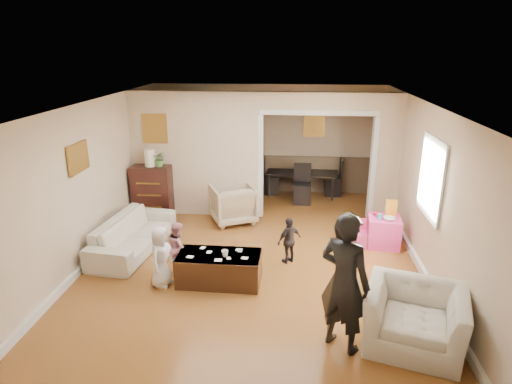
# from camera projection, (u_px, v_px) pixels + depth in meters

# --- Properties ---
(floor) EXTENTS (7.00, 7.00, 0.00)m
(floor) POSITION_uv_depth(u_px,v_px,m) (255.00, 252.00, 7.75)
(floor) COLOR #9C6228
(floor) RESTS_ON ground
(partition_left) EXTENTS (2.75, 0.18, 2.60)m
(partition_left) POSITION_uv_depth(u_px,v_px,m) (197.00, 155.00, 9.15)
(partition_left) COLOR #BFA78C
(partition_left) RESTS_ON ground
(partition_right) EXTENTS (0.55, 0.18, 2.60)m
(partition_right) POSITION_uv_depth(u_px,v_px,m) (385.00, 158.00, 8.84)
(partition_right) COLOR #BFA78C
(partition_right) RESTS_ON ground
(partition_header) EXTENTS (2.22, 0.18, 0.35)m
(partition_header) POSITION_uv_depth(u_px,v_px,m) (319.00, 101.00, 8.59)
(partition_header) COLOR #BFA78C
(partition_header) RESTS_ON partition_right
(window_pane) EXTENTS (0.03, 0.95, 1.10)m
(window_pane) POSITION_uv_depth(u_px,v_px,m) (432.00, 178.00, 6.66)
(window_pane) COLOR white
(window_pane) RESTS_ON ground
(framed_art_partition) EXTENTS (0.45, 0.03, 0.55)m
(framed_art_partition) POSITION_uv_depth(u_px,v_px,m) (155.00, 129.00, 8.95)
(framed_art_partition) COLOR brown
(framed_art_partition) RESTS_ON partition_left
(framed_art_sofa_wall) EXTENTS (0.03, 0.55, 0.40)m
(framed_art_sofa_wall) POSITION_uv_depth(u_px,v_px,m) (78.00, 158.00, 6.84)
(framed_art_sofa_wall) COLOR brown
(framed_art_alcove) EXTENTS (0.45, 0.03, 0.55)m
(framed_art_alcove) POSITION_uv_depth(u_px,v_px,m) (314.00, 124.00, 10.37)
(framed_art_alcove) COLOR brown
(sofa) EXTENTS (1.03, 2.12, 0.60)m
(sofa) POSITION_uv_depth(u_px,v_px,m) (133.00, 234.00, 7.75)
(sofa) COLOR beige
(sofa) RESTS_ON ground
(armchair_back) EXTENTS (1.10, 1.11, 0.77)m
(armchair_back) POSITION_uv_depth(u_px,v_px,m) (233.00, 204.00, 8.98)
(armchair_back) COLOR tan
(armchair_back) RESTS_ON ground
(armchair_front) EXTENTS (1.37, 1.27, 0.74)m
(armchair_front) POSITION_uv_depth(u_px,v_px,m) (414.00, 318.00, 5.25)
(armchair_front) COLOR beige
(armchair_front) RESTS_ON ground
(dresser) EXTENTS (0.80, 0.45, 1.10)m
(dresser) POSITION_uv_depth(u_px,v_px,m) (153.00, 192.00, 9.21)
(dresser) COLOR black
(dresser) RESTS_ON ground
(table_lamp) EXTENTS (0.22, 0.22, 0.36)m
(table_lamp) POSITION_uv_depth(u_px,v_px,m) (150.00, 158.00, 8.97)
(table_lamp) COLOR #FFF3CF
(table_lamp) RESTS_ON dresser
(potted_plant) EXTENTS (0.29, 0.25, 0.32)m
(potted_plant) POSITION_uv_depth(u_px,v_px,m) (160.00, 159.00, 8.96)
(potted_plant) COLOR #467232
(potted_plant) RESTS_ON dresser
(coffee_table) EXTENTS (1.26, 0.65, 0.47)m
(coffee_table) POSITION_uv_depth(u_px,v_px,m) (219.00, 268.00, 6.70)
(coffee_table) COLOR #391F12
(coffee_table) RESTS_ON ground
(coffee_cup) EXTENTS (0.11, 0.11, 0.10)m
(coffee_cup) POSITION_uv_depth(u_px,v_px,m) (225.00, 253.00, 6.55)
(coffee_cup) COLOR silver
(coffee_cup) RESTS_ON coffee_table
(play_table) EXTENTS (0.61, 0.61, 0.54)m
(play_table) POSITION_uv_depth(u_px,v_px,m) (383.00, 231.00, 7.94)
(play_table) COLOR #F540A0
(play_table) RESTS_ON ground
(cereal_box) EXTENTS (0.21, 0.09, 0.30)m
(cereal_box) POSITION_uv_depth(u_px,v_px,m) (391.00, 208.00, 7.89)
(cereal_box) COLOR yellow
(cereal_box) RESTS_ON play_table
(cyan_cup) EXTENTS (0.08, 0.08, 0.08)m
(cyan_cup) POSITION_uv_depth(u_px,v_px,m) (380.00, 216.00, 7.80)
(cyan_cup) COLOR #27C5B6
(cyan_cup) RESTS_ON play_table
(toy_block) EXTENTS (0.09, 0.08, 0.05)m
(toy_block) POSITION_uv_depth(u_px,v_px,m) (377.00, 214.00, 7.97)
(toy_block) COLOR red
(toy_block) RESTS_ON play_table
(play_bowl) EXTENTS (0.23, 0.23, 0.05)m
(play_bowl) POSITION_uv_depth(u_px,v_px,m) (389.00, 219.00, 7.72)
(play_bowl) COLOR silver
(play_bowl) RESTS_ON play_table
(dining_table) EXTENTS (1.75, 1.09, 0.59)m
(dining_table) POSITION_uv_depth(u_px,v_px,m) (302.00, 182.00, 10.69)
(dining_table) COLOR black
(dining_table) RESTS_ON ground
(adult_person) EXTENTS (0.76, 0.71, 1.74)m
(adult_person) POSITION_uv_depth(u_px,v_px,m) (344.00, 282.00, 5.07)
(adult_person) COLOR black
(adult_person) RESTS_ON ground
(child_kneel_a) EXTENTS (0.39, 0.51, 0.95)m
(child_kneel_a) POSITION_uv_depth(u_px,v_px,m) (161.00, 256.00, 6.55)
(child_kneel_a) COLOR silver
(child_kneel_a) RESTS_ON ground
(child_kneel_b) EXTENTS (0.43, 0.49, 0.84)m
(child_kneel_b) POSITION_uv_depth(u_px,v_px,m) (179.00, 247.00, 6.98)
(child_kneel_b) COLOR #D4848D
(child_kneel_b) RESTS_ON ground
(child_toddler) EXTENTS (0.49, 0.44, 0.80)m
(child_toddler) POSITION_uv_depth(u_px,v_px,m) (289.00, 240.00, 7.27)
(child_toddler) COLOR black
(child_toddler) RESTS_ON ground
(craft_papers) EXTENTS (0.93, 0.49, 0.00)m
(craft_papers) POSITION_uv_depth(u_px,v_px,m) (221.00, 254.00, 6.63)
(craft_papers) COLOR white
(craft_papers) RESTS_ON coffee_table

